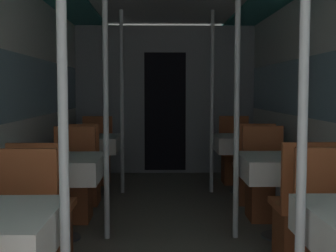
# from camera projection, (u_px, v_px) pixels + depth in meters

# --- Properties ---
(wall_left) EXTENTS (0.05, 8.39, 2.28)m
(wall_left) POSITION_uv_depth(u_px,v_px,m) (15.00, 105.00, 4.20)
(wall_left) COLOR silver
(wall_left) RESTS_ON ground_plane
(wall_right) EXTENTS (0.05, 8.39, 2.28)m
(wall_right) POSITION_uv_depth(u_px,v_px,m) (325.00, 104.00, 4.26)
(wall_right) COLOR silver
(wall_right) RESTS_ON ground_plane
(bulkhead_far) EXTENTS (2.76, 0.09, 2.28)m
(bulkhead_far) POSITION_uv_depth(u_px,v_px,m) (165.00, 100.00, 7.27)
(bulkhead_far) COLOR gray
(bulkhead_far) RESTS_ON ground_plane
(support_pole_left_0) EXTENTS (0.05, 0.05, 2.28)m
(support_pole_left_0) POSITION_uv_depth(u_px,v_px,m) (63.00, 123.00, 2.18)
(support_pole_left_0) COLOR silver
(support_pole_left_0) RESTS_ON ground_plane
(dining_table_left_1) EXTENTS (0.72, 0.72, 0.72)m
(dining_table_left_1) POSITION_uv_depth(u_px,v_px,m) (60.00, 170.00, 4.04)
(dining_table_left_1) COLOR #4C4C51
(dining_table_left_1) RESTS_ON ground_plane
(chair_left_near_1) EXTENTS (0.42, 0.42, 0.93)m
(chair_left_near_1) POSITION_uv_depth(u_px,v_px,m) (44.00, 226.00, 3.47)
(chair_left_near_1) COLOR brown
(chair_left_near_1) RESTS_ON ground_plane
(chair_left_far_1) EXTENTS (0.42, 0.42, 0.93)m
(chair_left_far_1) POSITION_uv_depth(u_px,v_px,m) (73.00, 191.00, 4.65)
(chair_left_far_1) COLOR brown
(chair_left_far_1) RESTS_ON ground_plane
(support_pole_left_1) EXTENTS (0.05, 0.05, 2.28)m
(support_pole_left_1) POSITION_uv_depth(u_px,v_px,m) (106.00, 108.00, 4.01)
(support_pole_left_1) COLOR silver
(support_pole_left_1) RESTS_ON ground_plane
(dining_table_left_2) EXTENTS (0.72, 0.72, 0.72)m
(dining_table_left_2) POSITION_uv_depth(u_px,v_px,m) (90.00, 145.00, 5.86)
(dining_table_left_2) COLOR #4C4C51
(dining_table_left_2) RESTS_ON ground_plane
(chair_left_near_2) EXTENTS (0.42, 0.42, 0.93)m
(chair_left_near_2) POSITION_uv_depth(u_px,v_px,m) (83.00, 179.00, 5.29)
(chair_left_near_2) COLOR brown
(chair_left_near_2) RESTS_ON ground_plane
(chair_left_far_2) EXTENTS (0.42, 0.42, 0.93)m
(chair_left_far_2) POSITION_uv_depth(u_px,v_px,m) (96.00, 163.00, 6.48)
(chair_left_far_2) COLOR brown
(chair_left_far_2) RESTS_ON ground_plane
(support_pole_left_2) EXTENTS (0.05, 0.05, 2.28)m
(support_pole_left_2) POSITION_uv_depth(u_px,v_px,m) (122.00, 102.00, 5.83)
(support_pole_left_2) COLOR silver
(support_pole_left_2) RESTS_ON ground_plane
(support_pole_right_0) EXTENTS (0.05, 0.05, 2.28)m
(support_pole_right_0) POSITION_uv_depth(u_px,v_px,m) (303.00, 123.00, 2.21)
(support_pole_right_0) COLOR silver
(support_pole_right_0) RESTS_ON ground_plane
(dining_table_right_1) EXTENTS (0.72, 0.72, 0.72)m
(dining_table_right_1) POSITION_uv_depth(u_px,v_px,m) (282.00, 169.00, 4.08)
(dining_table_right_1) COLOR #4C4C51
(dining_table_right_1) RESTS_ON ground_plane
(chair_right_near_1) EXTENTS (0.42, 0.42, 0.93)m
(chair_right_near_1) POSITION_uv_depth(u_px,v_px,m) (302.00, 224.00, 3.52)
(chair_right_near_1) COLOR brown
(chair_right_near_1) RESTS_ON ground_plane
(chair_right_far_1) EXTENTS (0.42, 0.42, 0.93)m
(chair_right_far_1) POSITION_uv_depth(u_px,v_px,m) (266.00, 190.00, 4.70)
(chair_right_far_1) COLOR brown
(chair_right_far_1) RESTS_ON ground_plane
(support_pole_right_1) EXTENTS (0.05, 0.05, 2.28)m
(support_pole_right_1) POSITION_uv_depth(u_px,v_px,m) (237.00, 108.00, 4.03)
(support_pole_right_1) COLOR silver
(support_pole_right_1) RESTS_ON ground_plane
(dining_table_right_2) EXTENTS (0.72, 0.72, 0.72)m
(dining_table_right_2) POSITION_uv_depth(u_px,v_px,m) (243.00, 145.00, 5.91)
(dining_table_right_2) COLOR #4C4C51
(dining_table_right_2) RESTS_ON ground_plane
(chair_right_near_2) EXTENTS (0.42, 0.42, 0.93)m
(chair_right_near_2) POSITION_uv_depth(u_px,v_px,m) (253.00, 178.00, 5.34)
(chair_right_near_2) COLOR brown
(chair_right_near_2) RESTS_ON ground_plane
(chair_right_far_2) EXTENTS (0.42, 0.42, 0.93)m
(chair_right_far_2) POSITION_uv_depth(u_px,v_px,m) (235.00, 162.00, 6.52)
(chair_right_far_2) COLOR brown
(chair_right_far_2) RESTS_ON ground_plane
(support_pole_right_2) EXTENTS (0.05, 0.05, 2.28)m
(support_pole_right_2) POSITION_uv_depth(u_px,v_px,m) (212.00, 102.00, 5.85)
(support_pole_right_2) COLOR silver
(support_pole_right_2) RESTS_ON ground_plane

